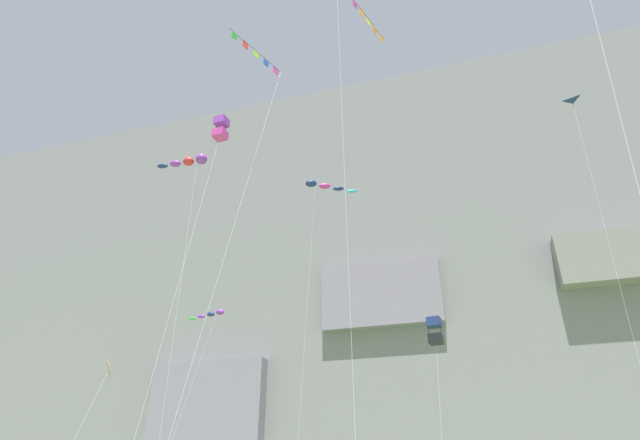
# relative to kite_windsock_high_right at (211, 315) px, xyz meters

# --- Properties ---
(cliff_face) EXTENTS (180.00, 22.43, 59.36)m
(cliff_face) POSITION_rel_kite_windsock_high_right_xyz_m (14.09, 26.95, 12.26)
(cliff_face) COLOR gray
(cliff_face) RESTS_ON ground
(kite_windsock_high_right) EXTENTS (3.97, 5.80, 17.85)m
(kite_windsock_high_right) POSITION_rel_kite_windsock_high_right_xyz_m (0.00, 0.00, 0.00)
(kite_windsock_high_right) COLOR purple
(kite_windsock_high_right) RESTS_ON ground
(kite_diamond_far_left) EXTENTS (1.75, 6.55, 11.27)m
(kite_diamond_far_left) POSITION_rel_kite_windsock_high_right_xyz_m (-4.01, -8.67, -7.42)
(kite_diamond_far_left) COLOR orange
(kite_diamond_far_left) RESTS_ON ground
(kite_box_upper_mid) EXTENTS (0.98, 3.47, 12.15)m
(kite_box_upper_mid) POSITION_rel_kite_windsock_high_right_xyz_m (21.84, -9.48, -6.10)
(kite_box_upper_mid) COLOR navy
(kite_box_upper_mid) RESTS_ON ground
(kite_delta_high_left) EXTENTS (2.77, 5.06, 29.84)m
(kite_delta_high_left) POSITION_rel_kite_windsock_high_right_xyz_m (34.56, -6.84, 9.88)
(kite_delta_high_left) COLOR navy
(kite_delta_high_left) RESTS_ON ground
(kite_windsock_far_right) EXTENTS (5.75, 6.63, 33.34)m
(kite_windsock_far_right) POSITION_rel_kite_windsock_high_right_xyz_m (10.40, 3.84, 15.28)
(kite_windsock_far_right) COLOR navy
(kite_windsock_far_right) RESTS_ON ground
(kite_windsock_low_left) EXTENTS (5.23, 3.43, 24.94)m
(kite_windsock_low_left) POSITION_rel_kite_windsock_high_right_xyz_m (5.09, -15.16, 7.01)
(kite_windsock_low_left) COLOR purple
(kite_windsock_low_left) RESTS_ON ground
(kite_banner_near_cliff) EXTENTS (1.97, 8.30, 29.96)m
(kite_banner_near_cliff) POSITION_rel_kite_windsock_high_right_xyz_m (12.01, -19.45, 10.71)
(kite_banner_near_cliff) COLOR black
(kite_banner_near_cliff) RESTS_ON ground
(kite_banner_upper_right) EXTENTS (1.78, 5.42, 27.10)m
(kite_banner_upper_right) POSITION_rel_kite_windsock_high_right_xyz_m (20.40, -23.17, 7.92)
(kite_banner_upper_right) COLOR black
(kite_banner_upper_right) RESTS_ON ground
(kite_box_mid_left) EXTENTS (0.79, 4.45, 21.97)m
(kite_box_mid_left) POSITION_rel_kite_windsock_high_right_xyz_m (11.25, -21.70, 3.80)
(kite_box_mid_left) COLOR purple
(kite_box_mid_left) RESTS_ON ground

